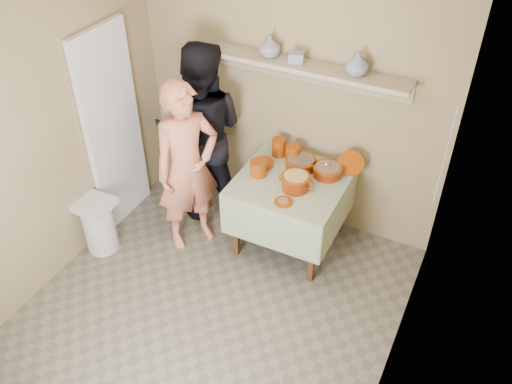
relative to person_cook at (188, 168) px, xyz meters
The scene contains 22 objects.
ground 1.39m from the person_cook, 55.69° to the right, with size 3.50×3.50×0.00m, color #675F50.
tile_panel 0.85m from the person_cook, behind, with size 0.06×0.70×2.00m, color silver.
plate_stack_a 0.90m from the person_cook, 48.58° to the left, with size 0.13×0.13×0.18m, color #7C2D05.
plate_stack_b 0.99m from the person_cook, 40.29° to the left, with size 0.14×0.14×0.17m, color #7C2D05.
bowl_stack 0.64m from the person_cook, 27.97° to the left, with size 0.15×0.15×0.15m, color #7C2D05.
empty_bowl 0.71m from the person_cook, 39.45° to the left, with size 0.18×0.18×0.05m, color #7C2D05.
propped_lid 1.48m from the person_cook, 27.70° to the left, with size 0.24×0.24×0.02m, color #7C2D05.
vase_right 1.74m from the person_cook, 29.97° to the left, with size 0.19×0.19×0.19m, color navy.
vase_left 1.30m from the person_cook, 57.66° to the left, with size 0.19×0.19×0.19m, color navy.
ceramic_box 1.37m from the person_cook, 44.63° to the left, with size 0.13×0.09×0.09m, color navy.
person_cook is the anchor object (origin of this frame).
person_helper 0.48m from the person_cook, 105.50° to the left, with size 0.90×0.70×1.85m, color black.
room_shell 1.34m from the person_cook, 55.69° to the right, with size 3.04×3.54×2.62m.
serving_table 0.97m from the person_cook, 23.08° to the left, with size 0.97×0.97×0.76m.
cazuela_meat_a 1.04m from the person_cook, 33.66° to the left, with size 0.30×0.30×0.10m.
cazuela_meat_b 1.27m from the person_cook, 26.76° to the left, with size 0.28×0.28×0.10m.
ladle 1.25m from the person_cook, 27.06° to the left, with size 0.08×0.26×0.19m.
cazuela_rice 0.99m from the person_cook, 15.18° to the left, with size 0.33×0.25×0.14m.
front_plate 0.94m from the person_cook, ahead, with size 0.16×0.16×0.03m.
wall_shelf 1.38m from the person_cook, 42.16° to the left, with size 1.80×0.25×0.21m.
trash_bin 1.04m from the person_cook, 144.60° to the right, with size 0.32×0.32×0.56m.
electrical_cord 2.20m from the person_cook, 15.28° to the left, with size 0.01×0.05×0.90m.
Camera 1 is at (1.71, -2.39, 3.67)m, focal length 38.00 mm.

